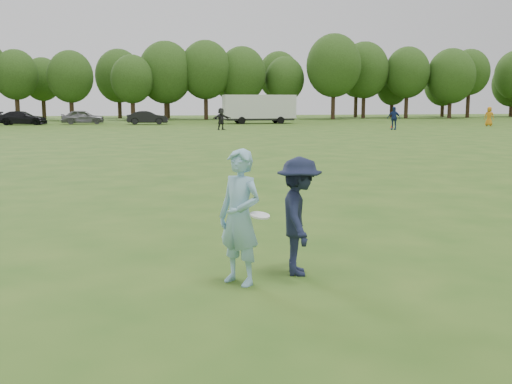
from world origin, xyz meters
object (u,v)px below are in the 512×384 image
(car_d, at_px, (22,118))
(car_f, at_px, (147,118))
(defender, at_px, (299,216))
(player_far_c, at_px, (489,116))
(field_cone, at_px, (392,126))
(thrower, at_px, (240,217))
(player_far_b, at_px, (394,118))
(player_far_d, at_px, (221,119))
(car_e, at_px, (83,117))
(cargo_trailer, at_px, (259,108))

(car_d, relative_size, car_f, 1.14)
(defender, relative_size, player_far_c, 0.88)
(car_f, xyz_separation_m, field_cone, (22.69, -12.61, -0.57))
(thrower, relative_size, player_far_b, 0.92)
(player_far_d, height_order, car_d, player_far_d)
(player_far_d, bearing_deg, car_f, 89.27)
(car_e, distance_m, field_cone, 33.14)
(field_cone, bearing_deg, thrower, -116.56)
(player_far_b, bearing_deg, defender, -74.57)
(car_e, bearing_deg, player_far_c, -111.36)
(thrower, relative_size, cargo_trailer, 0.21)
(car_d, bearing_deg, player_far_b, -112.43)
(thrower, height_order, defender, thrower)
(player_far_b, height_order, player_far_d, player_far_b)
(player_far_d, relative_size, car_e, 0.42)
(defender, distance_m, player_far_b, 46.07)
(cargo_trailer, bearing_deg, defender, -101.32)
(player_far_c, bearing_deg, cargo_trailer, 12.75)
(player_far_c, bearing_deg, thrower, 95.17)
(defender, bearing_deg, cargo_trailer, 0.69)
(player_far_b, relative_size, player_far_c, 1.04)
(field_cone, bearing_deg, car_e, 153.40)
(player_far_c, relative_size, player_far_d, 1.01)
(player_far_c, distance_m, field_cone, 11.10)
(car_d, relative_size, cargo_trailer, 0.56)
(car_d, distance_m, car_e, 6.17)
(field_cone, bearing_deg, cargo_trailer, 129.30)
(car_d, relative_size, car_e, 1.09)
(defender, relative_size, player_far_b, 0.85)
(field_cone, xyz_separation_m, cargo_trailer, (-10.32, 12.61, 1.63))
(car_d, xyz_separation_m, cargo_trailer, (25.39, -1.24, 1.05))
(player_far_d, distance_m, cargo_trailer, 15.34)
(car_f, bearing_deg, car_e, 75.44)
(thrower, distance_m, cargo_trailer, 59.71)
(car_e, height_order, car_f, car_e)
(player_far_b, height_order, car_f, player_far_b)
(player_far_d, height_order, car_e, player_far_d)
(player_far_c, bearing_deg, car_e, 22.39)
(cargo_trailer, bearing_deg, player_far_c, -28.27)
(car_e, relative_size, cargo_trailer, 0.51)
(defender, distance_m, player_far_c, 57.09)
(player_far_d, height_order, car_f, player_far_d)
(thrower, xyz_separation_m, car_d, (-12.85, 59.61, -0.21))
(defender, height_order, car_f, defender)
(thrower, distance_m, player_far_d, 44.86)
(thrower, relative_size, car_f, 0.43)
(player_far_b, bearing_deg, car_d, -166.30)
(player_far_b, distance_m, car_d, 38.48)
(car_d, xyz_separation_m, car_f, (13.03, -1.24, -0.01))
(player_far_d, bearing_deg, player_far_b, -34.61)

